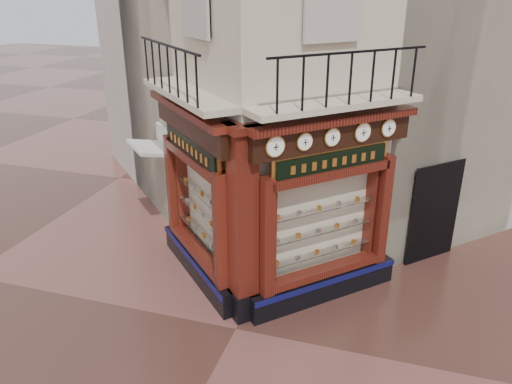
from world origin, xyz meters
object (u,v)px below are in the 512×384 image
at_px(clock_d, 363,132).
at_px(clock_c, 332,137).
at_px(clock_a, 275,147).
at_px(signboard_right, 332,161).
at_px(corner_pilaster, 243,229).
at_px(clock_e, 388,128).
at_px(signboard_left, 191,148).
at_px(clock_b, 304,142).
at_px(awning, 157,234).

bearing_deg(clock_d, clock_c, -180.00).
height_order(clock_a, signboard_right, clock_a).
xyz_separation_m(corner_pilaster, clock_d, (1.95, 1.34, 1.67)).
bearing_deg(clock_e, signboard_right, 174.78).
distance_m(corner_pilaster, clock_e, 3.43).
relative_size(clock_a, signboard_left, 0.19).
distance_m(clock_b, clock_e, 1.93).
height_order(clock_d, awning, clock_d).
distance_m(clock_c, clock_e, 1.33).
xyz_separation_m(clock_e, signboard_left, (-3.86, -0.78, -0.52)).
height_order(clock_a, clock_b, clock_a).
relative_size(clock_b, clock_d, 0.87).
relative_size(clock_a, awning, 0.29).
relative_size(clock_a, clock_e, 1.09).
bearing_deg(corner_pilaster, clock_c, -14.72).
distance_m(clock_a, clock_e, 2.54).
xyz_separation_m(corner_pilaster, clock_b, (1.03, 0.42, 1.67)).
height_order(corner_pilaster, clock_b, corner_pilaster).
bearing_deg(signboard_left, signboard_right, -135.00).
relative_size(clock_b, signboard_right, 0.18).
xyz_separation_m(clock_a, signboard_right, (0.86, 1.02, -0.52)).
xyz_separation_m(clock_e, awning, (-5.74, 0.85, -3.62)).
bearing_deg(clock_c, corner_pilaster, 165.28).
xyz_separation_m(clock_a, clock_d, (1.35, 1.35, 0.00)).
xyz_separation_m(clock_b, clock_e, (1.37, 1.37, 0.00)).
xyz_separation_m(clock_a, clock_c, (0.85, 0.85, 0.00)).
bearing_deg(clock_a, clock_b, 0.00).
relative_size(corner_pilaster, clock_b, 11.77).
bearing_deg(signboard_left, clock_e, -123.61).
distance_m(clock_c, clock_d, 0.70).
relative_size(clock_b, clock_c, 0.95).
height_order(corner_pilaster, awning, corner_pilaster).
bearing_deg(signboard_right, clock_a, -175.24).
distance_m(clock_d, signboard_left, 3.46).
bearing_deg(clock_c, clock_b, 180.00).
relative_size(clock_a, clock_c, 1.10).
bearing_deg(clock_e, clock_c, -180.00).
height_order(clock_e, awning, clock_e).
bearing_deg(clock_d, clock_b, -180.00).
height_order(clock_b, clock_c, clock_c).
height_order(awning, signboard_left, signboard_left).
distance_m(clock_b, signboard_right, 0.90).
distance_m(clock_d, awning, 6.55).
distance_m(corner_pilaster, awning, 4.69).
bearing_deg(corner_pilaster, signboard_left, 100.25).
distance_m(clock_a, clock_c, 1.20).
xyz_separation_m(clock_c, clock_d, (0.50, 0.50, 0.00)).
height_order(clock_b, awning, clock_b).
bearing_deg(clock_a, clock_c, 0.00).
bearing_deg(awning, clock_e, -143.44).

